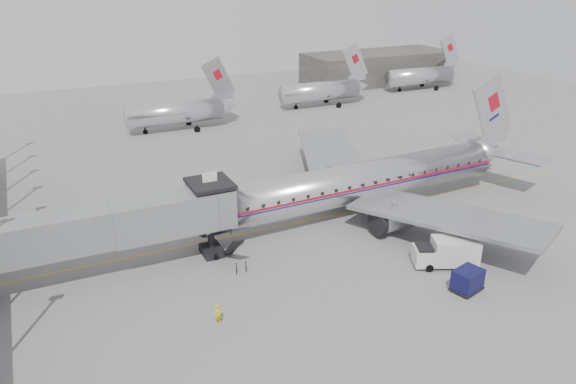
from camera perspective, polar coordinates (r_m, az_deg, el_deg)
name	(u,v)px	position (r m, az deg, el deg)	size (l,w,h in m)	color
ground	(330,250)	(48.12, 4.26, -5.89)	(160.00, 160.00, 0.00)	slate
hangar	(377,67)	(118.94, 9.07, 12.42)	(30.00, 12.00, 6.00)	#33312E
apron_line	(326,217)	(54.12, 3.90, -2.54)	(0.15, 60.00, 0.01)	gold
jet_bridge	(116,225)	(44.60, -17.06, -3.25)	(21.00, 6.20, 7.10)	slate
distant_aircraft_near	(176,112)	(83.49, -11.27, 7.99)	(16.39, 3.20, 10.26)	silver
distant_aircraft_mid	(321,90)	(96.51, 3.36, 10.26)	(16.39, 3.20, 10.26)	silver
distant_aircraft_far	(421,75)	(112.96, 13.32, 11.46)	(16.39, 3.20, 10.26)	silver
airliner	(362,182)	(54.38, 7.49, 1.00)	(39.26, 36.33, 12.41)	silver
service_van	(447,252)	(46.78, 15.82, -5.88)	(5.41, 3.82, 2.38)	silver
baggage_cart_navy	(468,280)	(43.98, 17.77, -8.50)	(2.60, 2.22, 1.75)	#0F0D37
ramp_worker	(218,314)	(38.81, -7.10, -12.22)	(0.56, 0.37, 1.54)	gold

